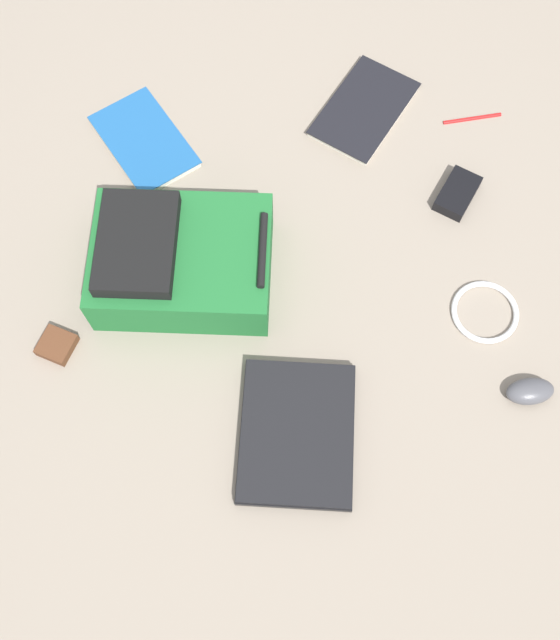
{
  "coord_description": "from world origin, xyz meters",
  "views": [
    {
      "loc": [
        0.64,
        -0.13,
        1.53
      ],
      "look_at": [
        0.04,
        -0.03,
        0.02
      ],
      "focal_mm": 41.89,
      "sensor_mm": 36.0,
      "label": 1
    }
  ],
  "objects_px": {
    "backpack": "(179,260)",
    "pen_black": "(472,118)",
    "computer_mouse": "(530,391)",
    "cable_coil": "(485,312)",
    "book_red": "(145,142)",
    "power_brick": "(457,194)",
    "earbud_pouch": "(57,345)",
    "book_comic": "(364,110)",
    "laptop": "(297,433)"
  },
  "relations": [
    {
      "from": "book_red",
      "to": "earbud_pouch",
      "type": "xyz_separation_m",
      "value": [
        0.49,
        -0.24,
        0.0
      ]
    },
    {
      "from": "cable_coil",
      "to": "pen_black",
      "type": "height_order",
      "value": "cable_coil"
    },
    {
      "from": "laptop",
      "to": "cable_coil",
      "type": "bearing_deg",
      "value": 113.89
    },
    {
      "from": "earbud_pouch",
      "to": "laptop",
      "type": "bearing_deg",
      "value": 60.09
    },
    {
      "from": "laptop",
      "to": "book_red",
      "type": "xyz_separation_m",
      "value": [
        -0.77,
        -0.24,
        -0.0
      ]
    },
    {
      "from": "cable_coil",
      "to": "earbud_pouch",
      "type": "relative_size",
      "value": 2.12
    },
    {
      "from": "earbud_pouch",
      "to": "power_brick",
      "type": "bearing_deg",
      "value": 103.38
    },
    {
      "from": "pen_black",
      "to": "earbud_pouch",
      "type": "height_order",
      "value": "earbud_pouch"
    },
    {
      "from": "backpack",
      "to": "power_brick",
      "type": "relative_size",
      "value": 3.6
    },
    {
      "from": "power_brick",
      "to": "earbud_pouch",
      "type": "relative_size",
      "value": 1.7
    },
    {
      "from": "cable_coil",
      "to": "book_red",
      "type": "bearing_deg",
      "value": -129.0
    },
    {
      "from": "backpack",
      "to": "laptop",
      "type": "height_order",
      "value": "backpack"
    },
    {
      "from": "cable_coil",
      "to": "pen_black",
      "type": "xyz_separation_m",
      "value": [
        -0.51,
        0.11,
        -0.0
      ]
    },
    {
      "from": "book_comic",
      "to": "power_brick",
      "type": "xyz_separation_m",
      "value": [
        0.28,
        0.17,
        0.01
      ]
    },
    {
      "from": "book_red",
      "to": "computer_mouse",
      "type": "relative_size",
      "value": 3.06
    },
    {
      "from": "backpack",
      "to": "power_brick",
      "type": "xyz_separation_m",
      "value": [
        -0.1,
        0.66,
        -0.06
      ]
    },
    {
      "from": "computer_mouse",
      "to": "cable_coil",
      "type": "relative_size",
      "value": 0.68
    },
    {
      "from": "laptop",
      "to": "pen_black",
      "type": "bearing_deg",
      "value": 141.62
    },
    {
      "from": "pen_black",
      "to": "book_red",
      "type": "bearing_deg",
      "value": -93.94
    },
    {
      "from": "book_red",
      "to": "book_comic",
      "type": "bearing_deg",
      "value": 90.87
    },
    {
      "from": "backpack",
      "to": "laptop",
      "type": "bearing_deg",
      "value": 25.36
    },
    {
      "from": "power_brick",
      "to": "pen_black",
      "type": "bearing_deg",
      "value": 155.79
    },
    {
      "from": "backpack",
      "to": "pen_black",
      "type": "height_order",
      "value": "backpack"
    },
    {
      "from": "book_red",
      "to": "computer_mouse",
      "type": "distance_m",
      "value": 1.06
    },
    {
      "from": "earbud_pouch",
      "to": "pen_black",
      "type": "bearing_deg",
      "value": 112.71
    },
    {
      "from": "book_red",
      "to": "pen_black",
      "type": "xyz_separation_m",
      "value": [
        0.06,
        0.81,
        -0.01
      ]
    },
    {
      "from": "laptop",
      "to": "pen_black",
      "type": "xyz_separation_m",
      "value": [
        -0.71,
        0.57,
        -0.01
      ]
    },
    {
      "from": "book_red",
      "to": "cable_coil",
      "type": "distance_m",
      "value": 0.9
    },
    {
      "from": "book_comic",
      "to": "earbud_pouch",
      "type": "bearing_deg",
      "value": -57.42
    },
    {
      "from": "backpack",
      "to": "book_comic",
      "type": "relative_size",
      "value": 1.34
    },
    {
      "from": "power_brick",
      "to": "pen_black",
      "type": "distance_m",
      "value": 0.23
    },
    {
      "from": "power_brick",
      "to": "earbud_pouch",
      "type": "bearing_deg",
      "value": -76.62
    },
    {
      "from": "computer_mouse",
      "to": "pen_black",
      "type": "xyz_separation_m",
      "value": [
        -0.71,
        0.07,
        -0.02
      ]
    },
    {
      "from": "book_comic",
      "to": "pen_black",
      "type": "relative_size",
      "value": 2.18
    },
    {
      "from": "book_comic",
      "to": "pen_black",
      "type": "bearing_deg",
      "value": 76.23
    },
    {
      "from": "backpack",
      "to": "pen_black",
      "type": "xyz_separation_m",
      "value": [
        -0.31,
        0.76,
        -0.07
      ]
    },
    {
      "from": "cable_coil",
      "to": "book_comic",
      "type": "bearing_deg",
      "value": -165.1
    },
    {
      "from": "pen_black",
      "to": "earbud_pouch",
      "type": "bearing_deg",
      "value": -67.29
    },
    {
      "from": "backpack",
      "to": "laptop",
      "type": "xyz_separation_m",
      "value": [
        0.41,
        0.19,
        -0.06
      ]
    },
    {
      "from": "book_red",
      "to": "book_comic",
      "type": "distance_m",
      "value": 0.55
    },
    {
      "from": "book_red",
      "to": "power_brick",
      "type": "height_order",
      "value": "power_brick"
    },
    {
      "from": "laptop",
      "to": "cable_coil",
      "type": "xyz_separation_m",
      "value": [
        -0.2,
        0.46,
        -0.01
      ]
    },
    {
      "from": "book_comic",
      "to": "power_brick",
      "type": "height_order",
      "value": "power_brick"
    },
    {
      "from": "cable_coil",
      "to": "power_brick",
      "type": "bearing_deg",
      "value": 177.61
    },
    {
      "from": "power_brick",
      "to": "computer_mouse",
      "type": "bearing_deg",
      "value": 3.25
    },
    {
      "from": "book_comic",
      "to": "earbud_pouch",
      "type": "xyz_separation_m",
      "value": [
        0.5,
        -0.78,
        0.0
      ]
    },
    {
      "from": "pen_black",
      "to": "laptop",
      "type": "bearing_deg",
      "value": -38.38
    },
    {
      "from": "book_red",
      "to": "computer_mouse",
      "type": "height_order",
      "value": "computer_mouse"
    },
    {
      "from": "backpack",
      "to": "book_comic",
      "type": "bearing_deg",
      "value": 126.83
    },
    {
      "from": "laptop",
      "to": "book_comic",
      "type": "xyz_separation_m",
      "value": [
        -0.78,
        0.3,
        -0.01
      ]
    }
  ]
}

